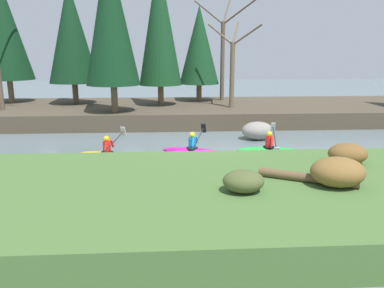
% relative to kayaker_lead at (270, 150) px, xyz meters
% --- Properties ---
extents(ground_plane, '(90.00, 90.00, 0.00)m').
position_rel_kayaker_lead_xyz_m(ground_plane, '(-3.06, -0.04, -0.22)').
color(ground_plane, slate).
extents(riverbank_near, '(44.00, 6.66, 0.86)m').
position_rel_kayaker_lead_xyz_m(riverbank_near, '(-3.06, -5.73, 0.21)').
color(riverbank_near, '#476B33').
rests_on(riverbank_near, ground).
extents(riverbank_far, '(44.00, 8.14, 0.93)m').
position_rel_kayaker_lead_xyz_m(riverbank_far, '(-3.06, 8.95, 0.24)').
color(riverbank_far, '#4C4233').
rests_on(riverbank_far, ground).
extents(conifer_tree_far_left, '(3.24, 3.24, 7.88)m').
position_rel_kayaker_lead_xyz_m(conifer_tree_far_left, '(-14.70, 10.84, 5.38)').
color(conifer_tree_far_left, '#7A664C').
rests_on(conifer_tree_far_left, riverbank_far).
extents(conifer_tree_left, '(3.08, 3.08, 7.53)m').
position_rel_kayaker_lead_xyz_m(conifer_tree_left, '(-10.24, 9.85, 5.14)').
color(conifer_tree_left, brown).
rests_on(conifer_tree_left, riverbank_far).
extents(conifer_tree_mid_left, '(2.93, 2.93, 8.76)m').
position_rel_kayaker_lead_xyz_m(conifer_tree_mid_left, '(-7.22, 6.12, 5.82)').
color(conifer_tree_mid_left, brown).
rests_on(conifer_tree_mid_left, riverbank_far).
extents(conifer_tree_centre, '(2.63, 2.63, 8.75)m').
position_rel_kayaker_lead_xyz_m(conifer_tree_centre, '(-4.71, 8.84, 5.70)').
color(conifer_tree_centre, brown).
rests_on(conifer_tree_centre, riverbank_far).
extents(conifer_tree_mid_right, '(2.68, 2.68, 6.26)m').
position_rel_kayaker_lead_xyz_m(conifer_tree_mid_right, '(-2.13, 10.85, 4.40)').
color(conifer_tree_mid_right, brown).
rests_on(conifer_tree_mid_right, riverbank_far).
extents(bare_tree_mid_upstream, '(3.83, 3.79, 6.98)m').
position_rel_kayaker_lead_xyz_m(bare_tree_mid_upstream, '(-0.48, 11.19, 3.99)').
color(bare_tree_mid_upstream, brown).
rests_on(bare_tree_mid_upstream, riverbank_far).
extents(bare_tree_mid_downstream, '(2.84, 2.80, 5.08)m').
position_rel_kayaker_lead_xyz_m(bare_tree_mid_downstream, '(-0.41, 7.55, 3.10)').
color(bare_tree_mid_downstream, brown).
rests_on(bare_tree_mid_downstream, riverbank_far).
extents(shrub_clump_nearest, '(1.01, 0.84, 0.55)m').
position_rel_kayaker_lead_xyz_m(shrub_clump_nearest, '(-2.41, -6.35, 0.91)').
color(shrub_clump_nearest, '#4C562D').
rests_on(shrub_clump_nearest, riverbank_near).
extents(shrub_clump_second, '(1.38, 1.15, 0.75)m').
position_rel_kayaker_lead_xyz_m(shrub_clump_second, '(0.05, -6.08, 1.01)').
color(shrub_clump_second, brown).
rests_on(shrub_clump_second, riverbank_near).
extents(shrub_clump_third, '(1.18, 0.98, 0.64)m').
position_rel_kayaker_lead_xyz_m(shrub_clump_third, '(1.21, -4.21, 0.95)').
color(shrub_clump_third, brown).
rests_on(shrub_clump_third, riverbank_near).
extents(kayaker_lead, '(2.79, 2.06, 1.20)m').
position_rel_kayaker_lead_xyz_m(kayaker_lead, '(0.00, 0.00, 0.00)').
color(kayaker_lead, green).
rests_on(kayaker_lead, ground).
extents(kayaker_middle, '(2.74, 2.00, 1.20)m').
position_rel_kayaker_lead_xyz_m(kayaker_middle, '(-3.11, -0.00, -0.02)').
color(kayaker_middle, '#C61999').
rests_on(kayaker_middle, ground).
extents(kayaker_trailing, '(2.73, 1.99, 1.20)m').
position_rel_kayaker_lead_xyz_m(kayaker_trailing, '(-6.59, -0.47, 0.00)').
color(kayaker_trailing, yellow).
rests_on(kayaker_trailing, ground).
extents(boulder_midstream, '(1.55, 1.22, 0.88)m').
position_rel_kayaker_lead_xyz_m(boulder_midstream, '(0.12, 2.87, 0.22)').
color(boulder_midstream, gray).
rests_on(boulder_midstream, ground).
extents(driftwood_log, '(2.36, 1.40, 0.44)m').
position_rel_kayaker_lead_xyz_m(driftwood_log, '(-0.61, -5.76, 0.76)').
color(driftwood_log, brown).
rests_on(driftwood_log, riverbank_near).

